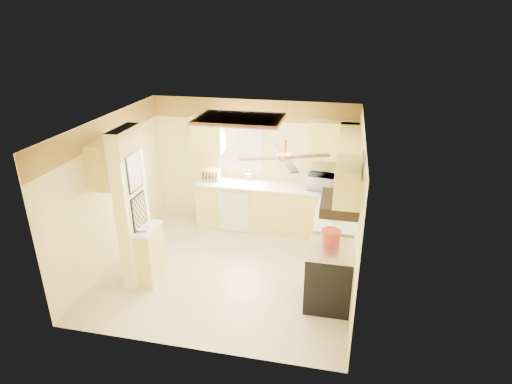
% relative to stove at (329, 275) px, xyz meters
% --- Properties ---
extents(floor, '(4.00, 4.00, 0.00)m').
position_rel_stove_xyz_m(floor, '(-1.67, 0.55, -0.46)').
color(floor, beige).
rests_on(floor, ground).
extents(ceiling, '(4.00, 4.00, 0.00)m').
position_rel_stove_xyz_m(ceiling, '(-1.67, 0.55, 2.04)').
color(ceiling, white).
rests_on(ceiling, wall_back).
extents(wall_back, '(4.00, 0.00, 4.00)m').
position_rel_stove_xyz_m(wall_back, '(-1.67, 2.45, 0.79)').
color(wall_back, '#FFEC9B').
rests_on(wall_back, floor).
extents(wall_front, '(4.00, 0.00, 4.00)m').
position_rel_stove_xyz_m(wall_front, '(-1.67, -1.35, 0.79)').
color(wall_front, '#FFEC9B').
rests_on(wall_front, floor).
extents(wall_left, '(0.00, 3.80, 3.80)m').
position_rel_stove_xyz_m(wall_left, '(-3.67, 0.55, 0.79)').
color(wall_left, '#FFEC9B').
rests_on(wall_left, floor).
extents(wall_right, '(0.00, 3.80, 3.80)m').
position_rel_stove_xyz_m(wall_right, '(0.33, 0.55, 0.79)').
color(wall_right, '#FFEC9B').
rests_on(wall_right, floor).
extents(wallpaper_border, '(4.00, 0.02, 0.40)m').
position_rel_stove_xyz_m(wallpaper_border, '(-1.67, 2.43, 1.84)').
color(wallpaper_border, gold).
rests_on(wallpaper_border, wall_back).
extents(partition_column, '(0.20, 0.70, 2.50)m').
position_rel_stove_xyz_m(partition_column, '(-3.02, 0.00, 0.79)').
color(partition_column, '#FFEC9B').
rests_on(partition_column, floor).
extents(partition_ledge, '(0.25, 0.55, 0.90)m').
position_rel_stove_xyz_m(partition_ledge, '(-2.80, 0.00, -0.01)').
color(partition_ledge, '#FFEC67').
rests_on(partition_ledge, floor).
extents(ledge_top, '(0.28, 0.58, 0.04)m').
position_rel_stove_xyz_m(ledge_top, '(-2.80, 0.00, 0.46)').
color(ledge_top, silver).
rests_on(ledge_top, partition_ledge).
extents(lower_cabinets_back, '(3.00, 0.60, 0.90)m').
position_rel_stove_xyz_m(lower_cabinets_back, '(-1.17, 2.15, -0.01)').
color(lower_cabinets_back, '#FFEC67').
rests_on(lower_cabinets_back, floor).
extents(lower_cabinets_right, '(0.60, 1.40, 0.90)m').
position_rel_stove_xyz_m(lower_cabinets_right, '(0.03, 1.15, -0.01)').
color(lower_cabinets_right, '#FFEC67').
rests_on(lower_cabinets_right, floor).
extents(countertop_back, '(3.04, 0.64, 0.04)m').
position_rel_stove_xyz_m(countertop_back, '(-1.17, 2.14, 0.46)').
color(countertop_back, silver).
rests_on(countertop_back, lower_cabinets_back).
extents(countertop_right, '(0.64, 1.44, 0.04)m').
position_rel_stove_xyz_m(countertop_right, '(0.02, 1.15, 0.46)').
color(countertop_right, silver).
rests_on(countertop_right, lower_cabinets_right).
extents(dishwasher_panel, '(0.58, 0.02, 0.80)m').
position_rel_stove_xyz_m(dishwasher_panel, '(-1.92, 1.84, -0.03)').
color(dishwasher_panel, white).
rests_on(dishwasher_panel, lower_cabinets_back).
extents(window, '(0.92, 0.02, 1.02)m').
position_rel_stove_xyz_m(window, '(-1.92, 2.44, 1.09)').
color(window, white).
rests_on(window, wall_back).
extents(upper_cab_back_left, '(0.60, 0.35, 0.70)m').
position_rel_stove_xyz_m(upper_cab_back_left, '(-2.52, 2.27, 1.39)').
color(upper_cab_back_left, '#FFEC67').
rests_on(upper_cab_back_left, wall_back).
extents(upper_cab_back_right, '(0.90, 0.35, 0.70)m').
position_rel_stove_xyz_m(upper_cab_back_right, '(-0.12, 2.27, 1.39)').
color(upper_cab_back_right, '#FFEC67').
rests_on(upper_cab_back_right, wall_back).
extents(upper_cab_right, '(0.35, 1.00, 0.70)m').
position_rel_stove_xyz_m(upper_cab_right, '(0.16, 1.80, 1.39)').
color(upper_cab_right, '#FFEC67').
rests_on(upper_cab_right, wall_right).
extents(upper_cab_left_wall, '(0.35, 0.75, 0.70)m').
position_rel_stove_xyz_m(upper_cab_left_wall, '(-3.49, 0.30, 1.39)').
color(upper_cab_left_wall, '#FFEC67').
rests_on(upper_cab_left_wall, wall_left).
extents(upper_cab_over_stove, '(0.35, 0.76, 0.52)m').
position_rel_stove_xyz_m(upper_cab_over_stove, '(0.16, 0.00, 1.49)').
color(upper_cab_over_stove, '#FFEC67').
rests_on(upper_cab_over_stove, wall_right).
extents(stove, '(0.68, 0.77, 0.92)m').
position_rel_stove_xyz_m(stove, '(0.00, 0.00, 0.00)').
color(stove, black).
rests_on(stove, floor).
extents(range_hood, '(0.50, 0.76, 0.14)m').
position_rel_stove_xyz_m(range_hood, '(0.07, 0.00, 1.16)').
color(range_hood, black).
rests_on(range_hood, upper_cab_over_stove).
extents(poster_menu, '(0.02, 0.42, 0.57)m').
position_rel_stove_xyz_m(poster_menu, '(-2.91, 0.00, 1.39)').
color(poster_menu, black).
rests_on(poster_menu, partition_column).
extents(poster_nashville, '(0.02, 0.42, 0.57)m').
position_rel_stove_xyz_m(poster_nashville, '(-2.91, 0.00, 0.74)').
color(poster_nashville, black).
rests_on(poster_nashville, partition_column).
extents(ceiling_light_panel, '(1.35, 0.95, 0.06)m').
position_rel_stove_xyz_m(ceiling_light_panel, '(-1.57, 1.05, 2.00)').
color(ceiling_light_panel, brown).
rests_on(ceiling_light_panel, ceiling).
extents(ceiling_fan, '(1.15, 1.15, 0.26)m').
position_rel_stove_xyz_m(ceiling_fan, '(-0.67, -0.15, 1.83)').
color(ceiling_fan, gold).
rests_on(ceiling_fan, ceiling).
extents(vent_grate, '(0.02, 0.40, 0.25)m').
position_rel_stove_xyz_m(vent_grate, '(0.31, -0.35, 1.84)').
color(vent_grate, black).
rests_on(vent_grate, wall_right).
extents(microwave, '(0.56, 0.41, 0.29)m').
position_rel_stove_xyz_m(microwave, '(-0.27, 2.12, 0.62)').
color(microwave, white).
rests_on(microwave, countertop_back).
extents(bowl, '(0.24, 0.24, 0.05)m').
position_rel_stove_xyz_m(bowl, '(-2.83, -0.09, 0.50)').
color(bowl, white).
rests_on(bowl, ledge_top).
extents(dutch_oven, '(0.29, 0.29, 0.19)m').
position_rel_stove_xyz_m(dutch_oven, '(-0.01, 0.18, 0.55)').
color(dutch_oven, '#B3321C').
rests_on(dutch_oven, stove).
extents(kettle, '(0.15, 0.15, 0.23)m').
position_rel_stove_xyz_m(kettle, '(-0.01, 0.85, 0.59)').
color(kettle, silver).
rests_on(kettle, countertop_right).
extents(dish_rack, '(0.38, 0.29, 0.21)m').
position_rel_stove_xyz_m(dish_rack, '(-2.46, 2.17, 0.56)').
color(dish_rack, tan).
rests_on(dish_rack, countertop_back).
extents(utensil_crock, '(0.11, 0.11, 0.21)m').
position_rel_stove_xyz_m(utensil_crock, '(-1.72, 2.29, 0.55)').
color(utensil_crock, white).
rests_on(utensil_crock, countertop_back).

